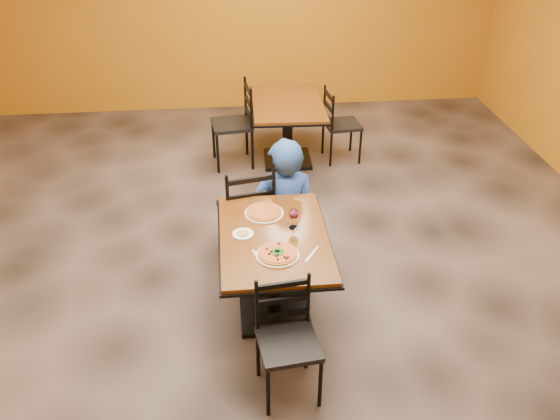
{
  "coord_description": "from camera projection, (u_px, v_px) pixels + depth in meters",
  "views": [
    {
      "loc": [
        -0.32,
        -4.08,
        3.2
      ],
      "look_at": [
        0.07,
        -0.3,
        0.85
      ],
      "focal_mm": 37.51,
      "sensor_mm": 36.0,
      "label": 1
    }
  ],
  "objects": [
    {
      "name": "diner",
      "position": [
        284.0,
        200.0,
        5.11
      ],
      "size": [
        0.6,
        0.4,
        1.17
      ],
      "primitive_type": "imported",
      "rotation": [
        0.0,
        0.0,
        3.17
      ],
      "color": "navy",
      "rests_on": "floor"
    },
    {
      "name": "chair_second_right",
      "position": [
        342.0,
        125.0,
        6.87
      ],
      "size": [
        0.43,
        0.43,
        0.87
      ],
      "primitive_type": null,
      "rotation": [
        0.0,
        0.0,
        1.67
      ],
      "color": "black",
      "rests_on": "floor"
    },
    {
      "name": "fork",
      "position": [
        257.0,
        257.0,
        4.11
      ],
      "size": [
        0.06,
        0.19,
        0.0
      ],
      "primitive_type": "cube",
      "rotation": [
        0.0,
        0.0,
        0.26
      ],
      "color": "silver",
      "rests_on": "table_main"
    },
    {
      "name": "plate_main",
      "position": [
        277.0,
        255.0,
        4.13
      ],
      "size": [
        0.31,
        0.31,
        0.01
      ],
      "primitive_type": "cylinder",
      "color": "white",
      "rests_on": "table_main"
    },
    {
      "name": "table_second",
      "position": [
        288.0,
        117.0,
        6.76
      ],
      "size": [
        0.87,
        1.25,
        0.75
      ],
      "rotation": [
        0.0,
        0.0,
        -0.03
      ],
      "color": "#63380F",
      "rests_on": "floor"
    },
    {
      "name": "table_main",
      "position": [
        274.0,
        257.0,
        4.44
      ],
      "size": [
        0.83,
        1.23,
        0.75
      ],
      "color": "#63380F",
      "rests_on": "floor"
    },
    {
      "name": "floor",
      "position": [
        269.0,
        274.0,
        5.16
      ],
      "size": [
        7.0,
        8.0,
        0.01
      ],
      "primitive_type": "cube",
      "color": "black",
      "rests_on": "ground"
    },
    {
      "name": "pizza_main",
      "position": [
        277.0,
        253.0,
        4.12
      ],
      "size": [
        0.28,
        0.28,
        0.02
      ],
      "primitive_type": "cylinder",
      "color": "maroon",
      "rests_on": "plate_main"
    },
    {
      "name": "side_plate",
      "position": [
        243.0,
        234.0,
        4.35
      ],
      "size": [
        0.16,
        0.16,
        0.01
      ],
      "primitive_type": "cylinder",
      "color": "white",
      "rests_on": "table_main"
    },
    {
      "name": "wall_back",
      "position": [
        243.0,
        0.0,
        7.76
      ],
      "size": [
        7.0,
        0.01,
        3.0
      ],
      "primitive_type": "cube",
      "color": "#B66C14",
      "rests_on": "ground"
    },
    {
      "name": "chair_second_left",
      "position": [
        232.0,
        125.0,
        6.73
      ],
      "size": [
        0.49,
        0.49,
        0.98
      ],
      "primitive_type": null,
      "rotation": [
        0.0,
        0.0,
        -1.46
      ],
      "color": "black",
      "rests_on": "floor"
    },
    {
      "name": "knife",
      "position": [
        312.0,
        254.0,
        4.15
      ],
      "size": [
        0.13,
        0.18,
        0.0
      ],
      "primitive_type": "cube",
      "rotation": [
        0.0,
        0.0,
        -0.59
      ],
      "color": "silver",
      "rests_on": "table_main"
    },
    {
      "name": "dip",
      "position": [
        243.0,
        233.0,
        4.35
      ],
      "size": [
        0.09,
        0.09,
        0.01
      ],
      "primitive_type": "cylinder",
      "color": "tan",
      "rests_on": "side_plate"
    },
    {
      "name": "plate_far",
      "position": [
        264.0,
        213.0,
        4.6
      ],
      "size": [
        0.31,
        0.31,
        0.01
      ],
      "primitive_type": "cylinder",
      "color": "white",
      "rests_on": "table_main"
    },
    {
      "name": "pizza_far",
      "position": [
        264.0,
        211.0,
        4.59
      ],
      "size": [
        0.28,
        0.28,
        0.02
      ],
      "primitive_type": "cylinder",
      "color": "#C86F26",
      "rests_on": "plate_far"
    },
    {
      "name": "chair_main_far",
      "position": [
        246.0,
        211.0,
        5.14
      ],
      "size": [
        0.52,
        0.52,
        0.97
      ],
      "primitive_type": null,
      "rotation": [
        0.0,
        0.0,
        3.35
      ],
      "color": "black",
      "rests_on": "floor"
    },
    {
      "name": "chair_main_near",
      "position": [
        289.0,
        345.0,
        3.83
      ],
      "size": [
        0.43,
        0.43,
        0.86
      ],
      "primitive_type": null,
      "rotation": [
        0.0,
        0.0,
        0.12
      ],
      "color": "black",
      "rests_on": "floor"
    },
    {
      "name": "wine_glass",
      "position": [
        294.0,
        218.0,
        4.39
      ],
      "size": [
        0.08,
        0.08,
        0.18
      ],
      "primitive_type": null,
      "color": "white",
      "rests_on": "table_main"
    }
  ]
}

